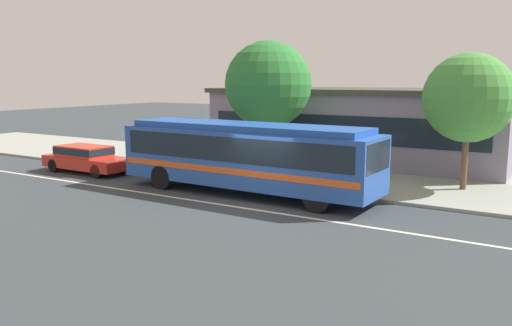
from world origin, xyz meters
TOP-DOWN VIEW (x-y plane):
  - ground_plane at (0.00, 0.00)m, footprint 120.00×120.00m
  - sidewalk_slab at (0.00, 6.54)m, footprint 60.00×8.00m
  - lane_stripe_center at (0.00, -0.80)m, footprint 56.00×0.16m
  - transit_bus at (-1.47, 1.19)m, footprint 10.73×2.75m
  - sedan_behind_bus at (-10.70, 1.18)m, footprint 4.62×1.81m
  - pedestrian_waiting_near_sign at (-5.72, 3.30)m, footprint 0.48×0.48m
  - bus_stop_sign at (2.32, 3.16)m, footprint 0.10×0.44m
  - street_tree_near_stop at (-3.09, 5.61)m, footprint 4.08×4.08m
  - street_tree_mid_block at (5.73, 6.03)m, footprint 3.50×3.50m
  - station_building at (-0.62, 11.67)m, footprint 15.82×7.65m

SIDE VIEW (x-z plane):
  - ground_plane at x=0.00m, z-range 0.00..0.00m
  - lane_stripe_center at x=0.00m, z-range 0.00..0.01m
  - sidewalk_slab at x=0.00m, z-range 0.00..0.12m
  - sedan_behind_bus at x=-10.70m, z-range 0.08..1.37m
  - pedestrian_waiting_near_sign at x=-5.72m, z-range 0.27..2.01m
  - bus_stop_sign at x=2.32m, z-range 0.45..2.74m
  - transit_bus at x=-1.47m, z-range 0.23..3.01m
  - station_building at x=-0.62m, z-range 0.01..3.98m
  - street_tree_mid_block at x=5.73m, z-range 1.06..6.45m
  - street_tree_near_stop at x=-3.09m, z-range 1.14..7.28m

